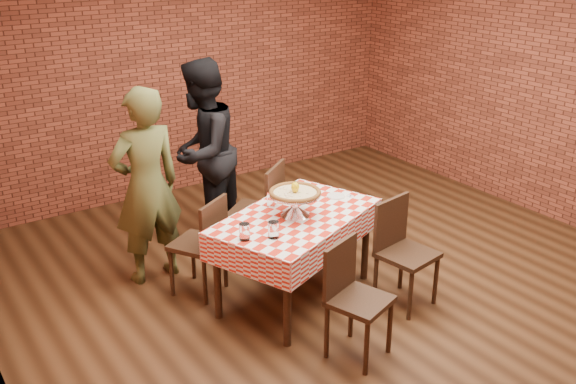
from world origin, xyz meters
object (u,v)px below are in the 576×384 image
object	(u,v)px
table	(296,257)
condiment_caddy	(273,198)
diner_olive	(146,187)
chair_near_left	(360,303)
pizza_stand	(295,204)
water_glass_right	(244,232)
water_glass_left	(273,230)
diner_black	(202,152)
chair_far_left	(197,246)
pizza	(295,193)
chair_far_right	(255,211)
chair_near_right	(407,255)

from	to	relation	value
table	condiment_caddy	world-z (taller)	condiment_caddy
condiment_caddy	diner_olive	size ratio (longest dim) A/B	0.07
condiment_caddy	chair_near_left	distance (m)	1.24
condiment_caddy	pizza_stand	bearing A→B (deg)	-112.21
water_glass_right	water_glass_left	bearing A→B (deg)	-25.26
chair_near_left	diner_black	xyz separation A→B (m)	(0.01, 2.38, 0.46)
pizza_stand	chair_far_left	size ratio (longest dim) A/B	0.49
chair_near_left	diner_black	bearing A→B (deg)	71.24
pizza	condiment_caddy	size ratio (longest dim) A/B	3.35
pizza_stand	water_glass_left	xyz separation A→B (m)	(-0.37, -0.25, -0.03)
pizza	condiment_caddy	world-z (taller)	pizza
water_glass_left	chair_far_right	size ratio (longest dim) A/B	0.14
chair_far_left	chair_far_right	distance (m)	0.80
pizza	chair_near_right	size ratio (longest dim) A/B	0.47
diner_olive	table	bearing A→B (deg)	126.89
chair_near_left	chair_near_right	world-z (taller)	chair_near_right
chair_near_right	diner_black	xyz separation A→B (m)	(-0.76, 2.06, 0.45)
pizza	table	bearing A→B (deg)	5.12
water_glass_right	diner_black	xyz separation A→B (m)	(0.50, 1.62, 0.08)
table	condiment_caddy	bearing A→B (deg)	98.65
chair_far_right	condiment_caddy	bearing A→B (deg)	37.52
table	chair_far_right	size ratio (longest dim) A/B	1.48
water_glass_right	diner_olive	distance (m)	1.19
chair_far_left	pizza	bearing A→B (deg)	108.44
water_glass_left	chair_near_right	bearing A→B (deg)	-18.13
water_glass_right	chair_far_left	bearing A→B (deg)	94.46
condiment_caddy	pizza	bearing A→B (deg)	-112.21
water_glass_left	diner_olive	world-z (taller)	diner_olive
chair_far_right	diner_olive	world-z (taller)	diner_olive
table	diner_black	size ratio (longest dim) A/B	0.76
pizza	water_glass_right	xyz separation A→B (m)	(-0.56, -0.15, -0.13)
chair_near_left	chair_far_right	bearing A→B (deg)	64.79
pizza_stand	water_glass_right	distance (m)	0.58
pizza	chair_far_right	size ratio (longest dim) A/B	0.45
chair_near_right	chair_far_left	bearing A→B (deg)	129.68
water_glass_right	chair_far_right	world-z (taller)	chair_far_right
diner_olive	chair_far_right	bearing A→B (deg)	166.83
condiment_caddy	chair_near_right	size ratio (longest dim) A/B	0.14
water_glass_left	chair_far_left	bearing A→B (deg)	107.59
table	condiment_caddy	xyz separation A→B (m)	(-0.04, 0.27, 0.44)
water_glass_right	chair_near_right	size ratio (longest dim) A/B	0.14
pizza_stand	condiment_caddy	bearing A→B (deg)	97.11
water_glass_left	chair_far_right	xyz separation A→B (m)	(0.50, 1.08, -0.36)
water_glass_right	chair_far_right	size ratio (longest dim) A/B	0.14
pizza_stand	pizza	bearing A→B (deg)	0.00
diner_olive	diner_black	size ratio (longest dim) A/B	0.96
diner_olive	water_glass_right	bearing A→B (deg)	100.18
water_glass_left	diner_black	bearing A→B (deg)	80.03
pizza	diner_black	distance (m)	1.47
table	diner_olive	size ratio (longest dim) A/B	0.79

